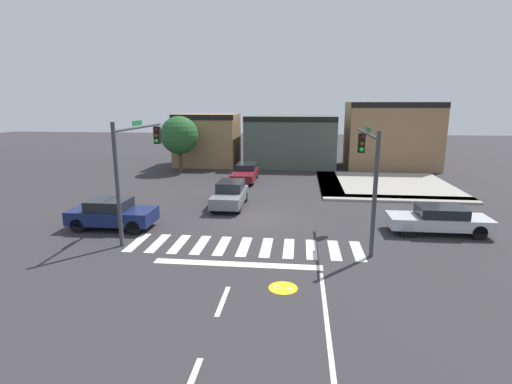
% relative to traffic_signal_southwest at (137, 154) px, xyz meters
% --- Properties ---
extents(ground_plane, '(120.00, 120.00, 0.00)m').
position_rel_traffic_signal_southwest_xyz_m(ground_plane, '(5.50, 2.68, -3.88)').
color(ground_plane, '#302D30').
extents(crosswalk_near, '(10.47, 2.45, 0.01)m').
position_rel_traffic_signal_southwest_xyz_m(crosswalk_near, '(5.50, -1.82, -3.88)').
color(crosswalk_near, silver).
rests_on(crosswalk_near, ground_plane).
extents(lane_markings, '(6.80, 18.75, 0.01)m').
position_rel_traffic_signal_southwest_xyz_m(lane_markings, '(6.65, -8.74, -3.88)').
color(lane_markings, white).
rests_on(lane_markings, ground_plane).
extents(bike_detector_marking, '(1.03, 1.03, 0.01)m').
position_rel_traffic_signal_southwest_xyz_m(bike_detector_marking, '(7.42, -5.68, -3.88)').
color(bike_detector_marking, yellow).
rests_on(bike_detector_marking, ground_plane).
extents(curb_corner_northeast, '(10.00, 10.60, 0.15)m').
position_rel_traffic_signal_southwest_xyz_m(curb_corner_northeast, '(13.99, 12.10, -3.81)').
color(curb_corner_northeast, '#9E998E').
rests_on(curb_corner_northeast, ground_plane).
extents(storefront_row, '(25.44, 6.45, 6.33)m').
position_rel_traffic_signal_southwest_xyz_m(storefront_row, '(9.08, 21.59, -1.07)').
color(storefront_row, '#93704C').
rests_on(storefront_row, ground_plane).
extents(traffic_signal_southwest, '(0.32, 5.82, 5.53)m').
position_rel_traffic_signal_southwest_xyz_m(traffic_signal_southwest, '(0.00, 0.00, 0.00)').
color(traffic_signal_southwest, '#383A3D').
rests_on(traffic_signal_southwest, ground_plane).
extents(traffic_signal_southeast, '(0.32, 5.69, 5.25)m').
position_rel_traffic_signal_southwest_xyz_m(traffic_signal_southeast, '(10.95, -0.37, -0.16)').
color(traffic_signal_southeast, '#383A3D').
rests_on(traffic_signal_southeast, ground_plane).
extents(car_silver, '(4.79, 1.76, 1.35)m').
position_rel_traffic_signal_southwest_xyz_m(car_silver, '(14.77, 1.07, -3.18)').
color(car_silver, '#B7BABF').
rests_on(car_silver, ground_plane).
extents(car_maroon, '(1.79, 4.68, 1.31)m').
position_rel_traffic_signal_southwest_xyz_m(car_maroon, '(3.48, 13.32, -3.20)').
color(car_maroon, maroon).
rests_on(car_maroon, ground_plane).
extents(car_gray, '(1.74, 4.27, 1.55)m').
position_rel_traffic_signal_southwest_xyz_m(car_gray, '(3.67, 5.04, -3.10)').
color(car_gray, slate).
rests_on(car_gray, ground_plane).
extents(car_navy, '(4.26, 1.94, 1.52)m').
position_rel_traffic_signal_southwest_xyz_m(car_navy, '(-1.59, 0.10, -3.10)').
color(car_navy, '#141E4C').
rests_on(car_navy, ground_plane).
extents(roadside_tree, '(3.43, 3.43, 5.12)m').
position_rel_traffic_signal_southwest_xyz_m(roadside_tree, '(-3.00, 16.68, -0.50)').
color(roadside_tree, '#4C3823').
rests_on(roadside_tree, ground_plane).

